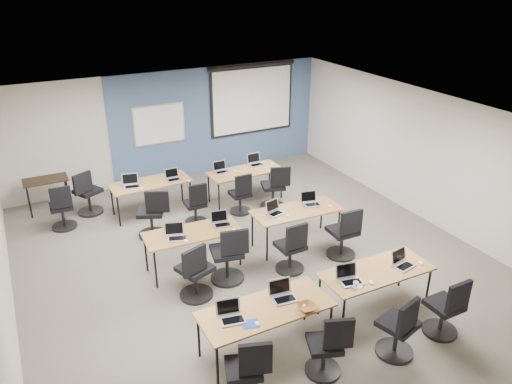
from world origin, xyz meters
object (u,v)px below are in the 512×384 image
training_table_back_left (150,184)px  projector_screen (252,95)px  task_chair_2 (399,331)px  laptop_4 (176,234)px  laptop_1 (282,294)px  laptop_2 (349,277)px  laptop_8 (131,183)px  task_chair_10 (241,197)px  laptop_5 (221,221)px  task_chair_0 (247,375)px  laptop_10 (221,169)px  whiteboard (159,125)px  spare_chair_b (62,211)px  training_table_back_right (245,173)px  task_chair_5 (229,259)px  task_chair_6 (292,251)px  laptop_6 (274,210)px  task_chair_7 (344,237)px  laptop_11 (255,162)px  training_table_front_left (266,311)px  task_chair_3 (446,312)px  spare_chair_a (88,196)px  laptop_7 (311,201)px  laptop_9 (173,177)px  laptop_3 (402,262)px  training_table_mid_left (193,235)px  training_table_mid_right (296,212)px  task_chair_4 (195,276)px  training_table_front_right (376,273)px  utility_table (46,183)px  task_chair_11 (275,190)px  task_chair_8 (153,217)px

training_table_back_left → projector_screen: bearing=24.7°
task_chair_2 → laptop_4: bearing=106.1°
laptop_1 → laptop_2: bearing=1.4°
laptop_1 → laptop_8: 4.85m
task_chair_10 → laptop_5: bearing=-126.6°
task_chair_0 → laptop_10: bearing=88.6°
whiteboard → spare_chair_b: (-2.59, -1.51, -1.04)m
training_table_back_right → task_chair_5: (-1.67, -2.77, -0.24)m
laptop_4 → task_chair_6: 2.02m
laptop_4 → laptop_6: size_ratio=1.07×
laptop_5 → task_chair_6: (0.93, -0.92, -0.38)m
task_chair_7 → laptop_4: bearing=165.9°
laptop_11 → task_chair_10: bearing=-134.4°
training_table_back_left → laptop_1: 4.83m
training_table_front_left → training_table_back_right: same height
task_chair_3 → spare_chair_a: 7.46m
laptop_6 → task_chair_2: bearing=-103.3°
task_chair_0 → laptop_7: 4.28m
laptop_4 → laptop_9: bearing=90.7°
laptop_4 → laptop_9: 2.56m
task_chair_2 → laptop_10: task_chair_2 is taller
task_chair_6 → laptop_8: size_ratio=2.93×
training_table_front_left → laptop_3: laptop_3 is taller
training_table_mid_left → whiteboard: bearing=83.2°
training_table_mid_right → laptop_11: size_ratio=5.09×
training_table_back_right → task_chair_4: bearing=-130.4°
whiteboard → training_table_mid_left: size_ratio=0.77×
laptop_7 → laptop_11: size_ratio=0.95×
training_table_back_left → task_chair_7: size_ratio=1.66×
task_chair_4 → task_chair_5: bearing=-2.7°
projector_screen → training_table_front_right: projector_screen is taller
laptop_11 → laptop_8: bearing=177.5°
laptop_5 → laptop_6: 1.06m
laptop_1 → task_chair_10: laptop_1 is taller
laptop_2 → task_chair_6: task_chair_6 is taller
training_table_back_right → spare_chair_b: bearing=171.0°
laptop_11 → spare_chair_b: 4.31m
projector_screen → utility_table: (-5.25, -0.48, -1.23)m
laptop_10 → task_chair_10: (0.13, -0.75, -0.40)m
task_chair_11 → task_chair_3: bearing=-71.3°
training_table_back_right → laptop_6: 2.19m
task_chair_2 → task_chair_10: 4.92m
projector_screen → task_chair_6: size_ratio=2.42×
training_table_mid_right → spare_chair_b: bearing=148.5°
training_table_back_left → spare_chair_b: 1.84m
laptop_5 → task_chair_10: bearing=63.7°
projector_screen → training_table_front_right: size_ratio=1.37×
whiteboard → spare_chair_a: whiteboard is taller
training_table_front_right → training_table_back_right: same height
projector_screen → task_chair_8: bearing=-143.2°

